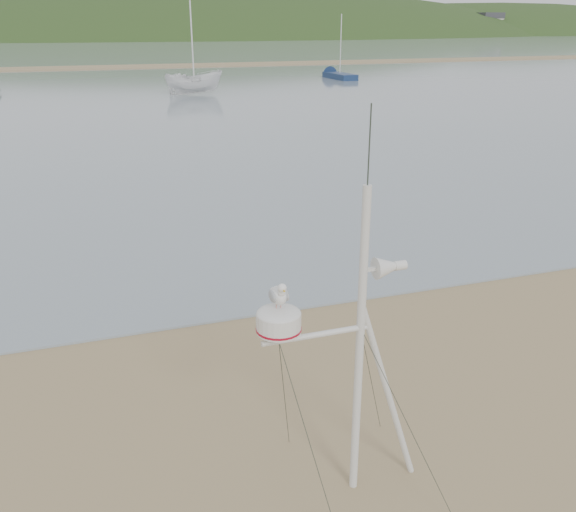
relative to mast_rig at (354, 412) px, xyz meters
name	(u,v)px	position (x,y,z in m)	size (l,w,h in m)	color
ground	(165,499)	(-2.03, 0.52, -1.04)	(560.00, 560.00, 0.00)	olive
water	(71,48)	(-2.03, 132.52, -1.02)	(560.00, 256.00, 0.04)	gray
sandbar	(75,68)	(-2.03, 70.52, -0.96)	(560.00, 7.00, 0.07)	olive
hill_ridge	(128,92)	(16.49, 235.52, -20.74)	(620.00, 180.00, 80.00)	#203616
far_cottages	(78,25)	(0.97, 196.52, 2.96)	(294.40, 6.30, 8.00)	beige
mast_rig	(354,412)	(0.00, 0.00, 0.00)	(1.91, 2.04, 4.31)	silver
boat_white	(193,64)	(5.81, 40.22, 1.12)	(1.60, 1.64, 4.24)	silver
sailboat_blue_far	(333,75)	(20.75, 49.96, -0.74)	(1.71, 6.10, 6.05)	navy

